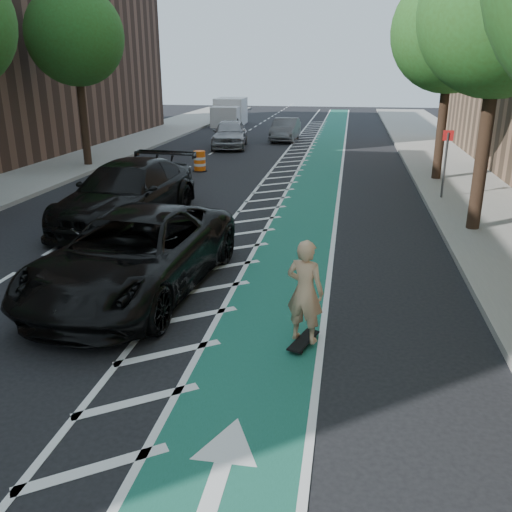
% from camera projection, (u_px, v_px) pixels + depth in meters
% --- Properties ---
extents(ground, '(120.00, 120.00, 0.00)m').
position_uv_depth(ground, '(84.00, 346.00, 9.27)').
color(ground, black).
rests_on(ground, ground).
extents(bike_lane, '(2.00, 90.00, 0.01)m').
position_uv_depth(bike_lane, '(307.00, 210.00, 18.09)').
color(bike_lane, '#164F35').
rests_on(bike_lane, ground).
extents(buffer_strip, '(1.40, 90.00, 0.01)m').
position_uv_depth(buffer_strip, '(262.00, 208.00, 18.33)').
color(buffer_strip, silver).
rests_on(buffer_strip, ground).
extents(curb_right, '(0.12, 90.00, 0.16)m').
position_uv_depth(curb_right, '(432.00, 213.00, 17.42)').
color(curb_right, gray).
rests_on(curb_right, ground).
extents(curb_left, '(0.12, 90.00, 0.16)m').
position_uv_depth(curb_left, '(30.00, 196.00, 19.67)').
color(curb_left, gray).
rests_on(curb_left, ground).
extents(tree_r_c, '(4.20, 4.20, 7.90)m').
position_uv_depth(tree_r_c, '(503.00, 14.00, 13.55)').
color(tree_r_c, '#382619').
rests_on(tree_r_c, ground).
extents(tree_r_d, '(4.20, 4.20, 7.90)m').
position_uv_depth(tree_r_d, '(450.00, 33.00, 20.99)').
color(tree_r_d, '#382619').
rests_on(tree_r_d, ground).
extents(tree_l_d, '(4.20, 4.20, 7.90)m').
position_uv_depth(tree_l_d, '(71.00, 36.00, 23.50)').
color(tree_l_d, '#382619').
rests_on(tree_l_d, ground).
extents(sign_post, '(0.35, 0.08, 2.47)m').
position_uv_depth(sign_post, '(445.00, 163.00, 18.78)').
color(sign_post, '#4C4C4C').
rests_on(sign_post, ground).
extents(skateboard, '(0.51, 0.89, 0.12)m').
position_uv_depth(skateboard, '(303.00, 341.00, 9.25)').
color(skateboard, black).
rests_on(skateboard, ground).
extents(skateboarder, '(0.76, 0.62, 1.79)m').
position_uv_depth(skateboarder, '(305.00, 291.00, 8.95)').
color(skateboarder, tan).
rests_on(skateboarder, skateboard).
extents(suv_near, '(3.32, 6.29, 1.69)m').
position_uv_depth(suv_near, '(135.00, 253.00, 11.28)').
color(suv_near, black).
rests_on(suv_near, ground).
extents(suv_far, '(3.08, 6.50, 1.83)m').
position_uv_depth(suv_far, '(127.00, 193.00, 16.30)').
color(suv_far, black).
rests_on(suv_far, ground).
extents(car_silver, '(2.53, 4.96, 1.62)m').
position_uv_depth(car_silver, '(230.00, 134.00, 31.79)').
color(car_silver, '#959499').
rests_on(car_silver, ground).
extents(car_grey, '(1.61, 4.29, 1.40)m').
position_uv_depth(car_grey, '(285.00, 130.00, 34.81)').
color(car_grey, '#56575B').
rests_on(car_grey, ground).
extents(box_truck, '(2.42, 5.11, 2.10)m').
position_uv_depth(box_truck, '(229.00, 113.00, 44.07)').
color(box_truck, silver).
rests_on(box_truck, ground).
extents(barrel_a, '(0.69, 0.69, 0.94)m').
position_uv_depth(barrel_a, '(141.00, 201.00, 17.37)').
color(barrel_a, '#E44E0C').
rests_on(barrel_a, ground).
extents(barrel_b, '(0.66, 0.66, 0.90)m').
position_uv_depth(barrel_b, '(159.00, 171.00, 22.55)').
color(barrel_b, '#E8500C').
rests_on(barrel_b, ground).
extents(barrel_c, '(0.67, 0.67, 0.92)m').
position_uv_depth(barrel_c, '(200.00, 162.00, 24.64)').
color(barrel_c, '#FF5F0D').
rests_on(barrel_c, ground).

